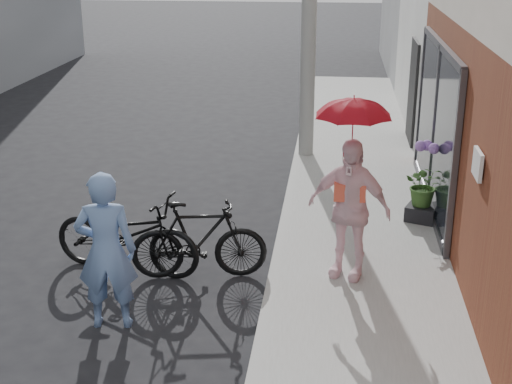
% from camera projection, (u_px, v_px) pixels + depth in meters
% --- Properties ---
extents(ground, '(80.00, 80.00, 0.00)m').
position_uv_depth(ground, '(187.00, 308.00, 8.33)').
color(ground, black).
rests_on(ground, ground).
extents(sidewalk, '(2.20, 24.00, 0.12)m').
position_uv_depth(sidewalk, '(364.00, 243.00, 9.95)').
color(sidewalk, gray).
rests_on(sidewalk, ground).
extents(curb, '(0.12, 24.00, 0.12)m').
position_uv_depth(curb, '(281.00, 239.00, 10.08)').
color(curb, '#9E9E99').
rests_on(curb, ground).
extents(officer, '(0.72, 0.53, 1.80)m').
position_uv_depth(officer, '(106.00, 251.00, 7.68)').
color(officer, '#6784B7').
rests_on(officer, ground).
extents(bike_left, '(2.10, 1.08, 1.05)m').
position_uv_depth(bike_left, '(126.00, 233.00, 9.08)').
color(bike_left, black).
rests_on(bike_left, ground).
extents(bike_right, '(1.77, 0.77, 1.03)m').
position_uv_depth(bike_right, '(199.00, 240.00, 8.91)').
color(bike_right, black).
rests_on(bike_right, ground).
extents(kimono_woman, '(1.11, 0.74, 1.76)m').
position_uv_depth(kimono_woman, '(349.00, 209.00, 8.60)').
color(kimono_woman, '#F9D1D9').
rests_on(kimono_woman, sidewalk).
extents(parasol, '(0.87, 0.87, 0.76)m').
position_uv_depth(parasol, '(354.00, 106.00, 8.17)').
color(parasol, red).
rests_on(parasol, kimono_woman).
extents(planter, '(0.56, 0.56, 0.23)m').
position_uv_depth(planter, '(422.00, 212.00, 10.56)').
color(planter, black).
rests_on(planter, sidewalk).
extents(potted_plant, '(0.57, 0.50, 0.64)m').
position_uv_depth(potted_plant, '(425.00, 185.00, 10.41)').
color(potted_plant, '#375E25').
rests_on(potted_plant, planter).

